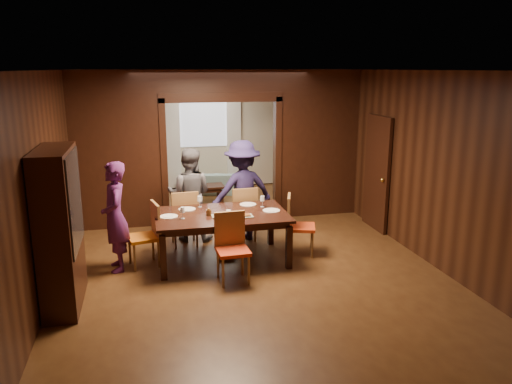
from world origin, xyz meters
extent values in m
plane|color=#492A14|center=(0.00, 0.00, 0.00)|extent=(9.00, 9.00, 0.00)
cube|color=silver|center=(0.00, 0.00, 2.90)|extent=(5.50, 9.00, 0.02)
cube|color=black|center=(0.00, 4.50, 1.45)|extent=(5.50, 0.02, 2.90)
cube|color=black|center=(-2.75, 0.00, 1.45)|extent=(0.02, 9.00, 2.90)
cube|color=black|center=(2.75, 0.00, 1.45)|extent=(0.02, 9.00, 2.90)
cube|color=black|center=(-1.93, 1.60, 1.20)|extent=(1.65, 0.15, 2.40)
cube|color=black|center=(1.93, 1.60, 1.20)|extent=(1.65, 0.15, 2.40)
cube|color=black|center=(0.00, 1.60, 2.65)|extent=(5.50, 0.15, 0.50)
cube|color=beige|center=(0.00, 4.47, 1.45)|extent=(5.40, 0.04, 2.85)
imported|color=#561F5A|center=(-1.92, -0.49, 0.82)|extent=(0.46, 0.64, 1.63)
imported|color=#57565E|center=(-0.73, 0.61, 0.81)|extent=(0.93, 0.81, 1.62)
imported|color=#1F193F|center=(0.16, 0.44, 0.87)|extent=(1.23, 0.86, 1.74)
imported|color=#81A9A9|center=(0.16, 3.85, 0.26)|extent=(1.84, 0.97, 0.51)
imported|color=black|center=(-0.28, -0.39, 0.80)|extent=(0.30, 0.30, 0.07)
cube|color=black|center=(-0.35, -0.48, 0.38)|extent=(2.01, 1.25, 0.76)
cube|color=black|center=(-0.16, 2.98, 0.20)|extent=(0.80, 0.50, 0.40)
cube|color=black|center=(-2.53, -1.50, 1.00)|extent=(0.40, 1.20, 2.00)
cube|color=black|center=(2.70, 0.50, 1.05)|extent=(0.06, 0.90, 2.10)
cube|color=silver|center=(0.00, 4.44, 1.70)|extent=(1.20, 0.03, 1.30)
cube|color=white|center=(-0.75, 4.40, 1.25)|extent=(0.35, 0.06, 2.40)
cube|color=white|center=(0.75, 4.40, 1.25)|extent=(0.35, 0.06, 2.40)
cylinder|color=white|center=(-1.15, -0.48, 0.77)|extent=(0.27, 0.27, 0.01)
cylinder|color=silver|center=(-0.84, -0.14, 0.77)|extent=(0.27, 0.27, 0.01)
cylinder|color=white|center=(0.15, -0.08, 0.77)|extent=(0.27, 0.27, 0.01)
cylinder|color=white|center=(0.43, -0.51, 0.77)|extent=(0.27, 0.27, 0.01)
cylinder|color=white|center=(-0.32, -0.87, 0.77)|extent=(0.27, 0.27, 0.01)
cube|color=slate|center=(-0.37, -0.63, 0.78)|extent=(0.30, 0.20, 0.04)
cube|color=gray|center=(-0.06, -0.72, 0.78)|extent=(0.30, 0.20, 0.04)
cylinder|color=silver|center=(-0.30, -0.80, 0.83)|extent=(0.07, 0.07, 0.14)
camera|label=1|loc=(-1.47, -7.75, 2.93)|focal=35.00mm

